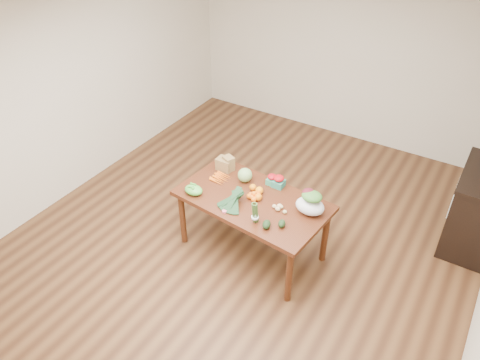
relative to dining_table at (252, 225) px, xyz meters
The scene contains 26 objects.
floor 0.41m from the dining_table, 157.71° to the left, with size 6.00×6.00×0.00m, color brown.
ceiling 2.33m from the dining_table, 157.71° to the left, with size 5.00×6.00×0.02m, color white.
room_walls 0.99m from the dining_table, 157.71° to the left, with size 5.02×6.02×2.70m.
dining_table is the anchor object (origin of this frame).
cabinet 2.55m from the dining_table, 35.54° to the left, with size 0.52×1.02×0.94m, color black.
dish_towel 2.34m from the dining_table, 38.76° to the left, with size 0.02×0.28×0.45m, color white.
paper_bag 0.79m from the dining_table, 150.97° to the left, with size 0.25×0.20×0.17m, color brown, non-canonical shape.
cabbage 0.56m from the dining_table, 135.67° to the left, with size 0.16×0.16×0.16m, color #84B669.
strawberry_basket_a 0.55m from the dining_table, 82.41° to the left, with size 0.11×0.11×0.10m, color #B40C1D, non-canonical shape.
strawberry_basket_b 0.56m from the dining_table, 69.03° to the left, with size 0.12×0.12×0.11m, color red, non-canonical shape.
orange_a 0.44m from the dining_table, 120.14° to the left, with size 0.07×0.07×0.07m, color orange.
orange_b 0.43m from the dining_table, 82.25° to the left, with size 0.09×0.09×0.09m, color orange.
orange_c 0.42m from the dining_table, ahead, with size 0.08×0.08×0.08m, color orange.
mandarin_cluster 0.42m from the dining_table, 66.15° to the left, with size 0.18×0.18×0.09m, color orange, non-canonical shape.
carrots 0.63m from the dining_table, 166.37° to the left, with size 0.22×0.22×0.03m, color orange, non-canonical shape.
snap_pea_bag 0.77m from the dining_table, 156.69° to the right, with size 0.21×0.16×0.09m, color #56B73E.
kale_bunch 0.53m from the dining_table, 116.98° to the right, with size 0.32×0.40×0.16m, color black, non-canonical shape.
asparagus_bundle 0.63m from the dining_table, 56.46° to the right, with size 0.08×0.08×0.25m, color #5E833C, non-canonical shape.
potato_a 0.48m from the dining_table, ahead, with size 0.05×0.04×0.04m, color tan.
potato_b 0.51m from the dining_table, ahead, with size 0.06×0.05×0.05m, color tan.
potato_c 0.52m from the dining_table, ahead, with size 0.05×0.04×0.04m, color tan.
potato_d 0.51m from the dining_table, ahead, with size 0.05×0.05×0.05m, color #DCB57F.
potato_e 0.56m from the dining_table, ahead, with size 0.05×0.04×0.04m, color tan.
avocado_a 0.63m from the dining_table, 43.29° to the right, with size 0.08×0.12×0.08m, color black.
avocado_b 0.66m from the dining_table, 26.40° to the right, with size 0.07×0.10×0.07m, color black.
salad_bag 0.79m from the dining_table, ahead, with size 0.30×0.23×0.23m, color white, non-canonical shape.
Camera 1 is at (2.08, -3.47, 3.83)m, focal length 35.00 mm.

